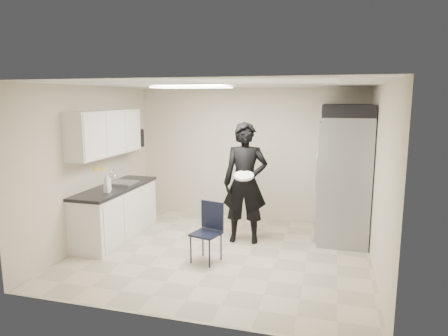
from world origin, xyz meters
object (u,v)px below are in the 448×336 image
(lower_counter, at_px, (116,213))
(folding_chair, at_px, (206,234))
(man_tuxedo, at_px, (245,183))
(commercial_fridge, at_px, (344,178))

(lower_counter, distance_m, folding_chair, 1.92)
(lower_counter, relative_size, man_tuxedo, 0.94)
(man_tuxedo, bearing_deg, lower_counter, -176.38)
(lower_counter, height_order, commercial_fridge, commercial_fridge)
(commercial_fridge, distance_m, folding_chair, 2.64)
(lower_counter, bearing_deg, commercial_fridge, 15.88)
(folding_chair, relative_size, man_tuxedo, 0.43)
(folding_chair, xyz_separation_m, man_tuxedo, (0.36, 1.01, 0.58))
(man_tuxedo, bearing_deg, commercial_fridge, 15.04)
(commercial_fridge, xyz_separation_m, man_tuxedo, (-1.59, -0.65, -0.04))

